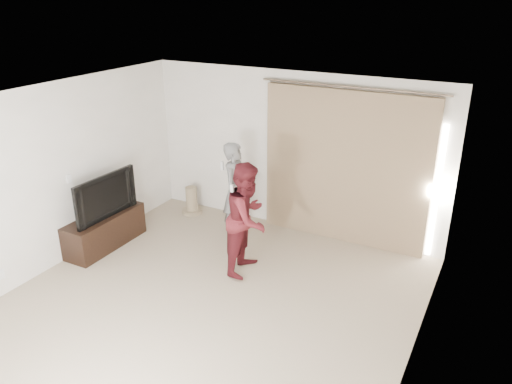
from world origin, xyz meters
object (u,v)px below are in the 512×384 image
person_man (236,191)px  person_woman (248,218)px  tv (101,195)px  tv_console (105,230)px

person_man → person_woman: bearing=-51.2°
tv → person_man: size_ratio=0.74×
tv_console → person_man: (1.64, 1.25, 0.53)m
tv_console → tv: (0.00, 0.00, 0.60)m
tv → person_woman: 2.34m
tv_console → person_woman: (2.30, 0.42, 0.55)m
tv → person_woman: person_woman is taller
tv → person_man: person_man is taller
tv_console → tv: bearing=90.0°
tv_console → person_man: person_man is taller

